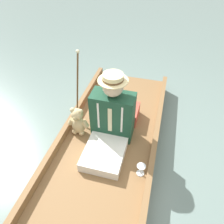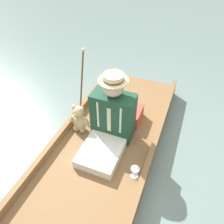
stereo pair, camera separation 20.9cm
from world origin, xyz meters
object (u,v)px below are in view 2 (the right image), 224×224
Objects in this scene: seated_person at (111,120)px; wine_glass at (135,171)px; teddy_bear at (79,119)px; walking_cane at (82,81)px.

seated_person reaches higher than wine_glass.
seated_person is 2.21× the size of teddy_bear.
walking_cane reaches higher than teddy_bear.
seated_person is at bearing 149.22° from walking_cane.
teddy_bear reaches higher than wine_glass.
walking_cane is (0.90, -0.67, 0.42)m from wine_glass.
wine_glass is at bearing 126.50° from seated_person.
teddy_bear is at bearing -10.36° from seated_person.
teddy_bear is 3.02× the size of wine_glass.
teddy_bear is 0.90m from wine_glass.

